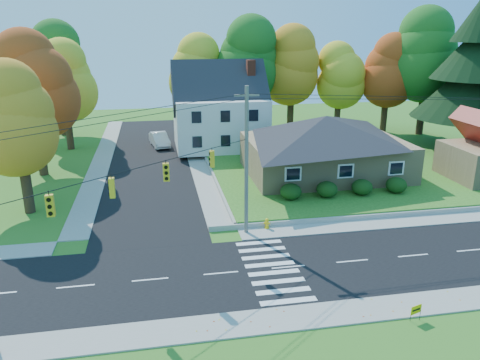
{
  "coord_description": "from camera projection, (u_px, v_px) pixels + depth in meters",
  "views": [
    {
      "loc": [
        -7.27,
        -23.64,
        13.39
      ],
      "look_at": [
        -1.41,
        8.0,
        2.93
      ],
      "focal_mm": 35.0,
      "sensor_mm": 36.0,
      "label": 1
    }
  ],
  "objects": [
    {
      "name": "fire_hydrant",
      "position": [
        267.0,
        224.0,
        32.62
      ],
      "size": [
        0.46,
        0.36,
        0.81
      ],
      "color": "yellow",
      "rests_on": "ground"
    },
    {
      "name": "hedge_row",
      "position": [
        345.0,
        188.0,
        37.61
      ],
      "size": [
        10.7,
        1.7,
        1.27
      ],
      "color": "#163A10",
      "rests_on": "lawn"
    },
    {
      "name": "tree_lot_4",
      "position": [
        388.0,
        71.0,
        58.67
      ],
      "size": [
        6.72,
        6.72,
        12.51
      ],
      "color": "#3F2A19",
      "rests_on": "lawn"
    },
    {
      "name": "tree_west_2",
      "position": [
        63.0,
        81.0,
        52.07
      ],
      "size": [
        6.72,
        6.72,
        12.51
      ],
      "color": "#3F2A19",
      "rests_on": "ground"
    },
    {
      "name": "white_car",
      "position": [
        160.0,
        140.0,
        55.4
      ],
      "size": [
        2.55,
        5.19,
        1.64
      ],
      "primitive_type": "imported",
      "rotation": [
        0.0,
        0.0,
        0.17
      ],
      "color": "silver",
      "rests_on": "road_cross"
    },
    {
      "name": "sidewalk_north",
      "position": [
        268.0,
        232.0,
        32.16
      ],
      "size": [
        90.0,
        2.0,
        0.08
      ],
      "primitive_type": "cube",
      "color": "#9C9A90",
      "rests_on": "ground"
    },
    {
      "name": "ranch_house",
      "position": [
        325.0,
        144.0,
        42.84
      ],
      "size": [
        14.6,
        10.6,
        5.4
      ],
      "color": "tan",
      "rests_on": "lawn"
    },
    {
      "name": "colonial_house",
      "position": [
        220.0,
        111.0,
        52.27
      ],
      "size": [
        10.4,
        8.4,
        9.6
      ],
      "color": "silver",
      "rests_on": "lawn"
    },
    {
      "name": "tree_lot_2",
      "position": [
        292.0,
        66.0,
        58.26
      ],
      "size": [
        7.28,
        7.28,
        13.56
      ],
      "color": "#3F2A19",
      "rests_on": "lawn"
    },
    {
      "name": "road_main",
      "position": [
        288.0,
        267.0,
        27.5
      ],
      "size": [
        90.0,
        8.0,
        0.02
      ],
      "primitive_type": "cube",
      "color": "black",
      "rests_on": "ground"
    },
    {
      "name": "conifer_east_a",
      "position": [
        478.0,
        68.0,
        49.85
      ],
      "size": [
        12.8,
        12.8,
        16.96
      ],
      "color": "#3F2A19",
      "rests_on": "lawn"
    },
    {
      "name": "traffic_infrastructure",
      "position": [
        282.0,
        177.0,
        27.15
      ],
      "size": [
        38.1,
        10.66,
        10.0
      ],
      "color": "#666059",
      "rests_on": "ground"
    },
    {
      "name": "tree_west_1",
      "position": [
        32.0,
        85.0,
        42.34
      ],
      "size": [
        7.28,
        7.28,
        13.56
      ],
      "color": "#3F2A19",
      "rests_on": "ground"
    },
    {
      "name": "sidewalk_south",
      "position": [
        317.0,
        315.0,
        22.81
      ],
      "size": [
        90.0,
        2.0,
        0.08
      ],
      "primitive_type": "cube",
      "color": "#9C9A90",
      "rests_on": "ground"
    },
    {
      "name": "tree_lot_3",
      "position": [
        340.0,
        76.0,
        58.77
      ],
      "size": [
        6.16,
        6.16,
        11.47
      ],
      "color": "#3F2A19",
      "rests_on": "lawn"
    },
    {
      "name": "yard_sign",
      "position": [
        416.0,
        310.0,
        22.3
      ],
      "size": [
        0.64,
        0.22,
        0.83
      ],
      "color": "black",
      "rests_on": "ground"
    },
    {
      "name": "tree_lot_5",
      "position": [
        428.0,
        55.0,
        56.88
      ],
      "size": [
        8.4,
        8.4,
        15.64
      ],
      "color": "#3F2A19",
      "rests_on": "lawn"
    },
    {
      "name": "lawn",
      "position": [
        352.0,
        159.0,
        49.31
      ],
      "size": [
        30.0,
        30.0,
        0.5
      ],
      "primitive_type": "cube",
      "color": "#3D7923",
      "rests_on": "ground"
    },
    {
      "name": "road_cross",
      "position": [
        150.0,
        159.0,
        50.42
      ],
      "size": [
        8.0,
        44.0,
        0.02
      ],
      "primitive_type": "cube",
      "color": "black",
      "rests_on": "ground"
    },
    {
      "name": "ground",
      "position": [
        288.0,
        267.0,
        27.5
      ],
      "size": [
        120.0,
        120.0,
        0.0
      ],
      "primitive_type": "plane",
      "color": "#3D7923"
    },
    {
      "name": "tree_lot_0",
      "position": [
        196.0,
        73.0,
        56.38
      ],
      "size": [
        6.72,
        6.72,
        12.51
      ],
      "color": "#3F2A19",
      "rests_on": "lawn"
    },
    {
      "name": "tree_west_0",
      "position": [
        17.0,
        119.0,
        33.56
      ],
      "size": [
        6.16,
        6.16,
        11.47
      ],
      "color": "#3F2A19",
      "rests_on": "ground"
    },
    {
      "name": "tree_west_3",
      "position": [
        56.0,
        64.0,
        58.8
      ],
      "size": [
        7.84,
        7.84,
        14.6
      ],
      "color": "#3F2A19",
      "rests_on": "ground"
    },
    {
      "name": "tree_lot_1",
      "position": [
        246.0,
        61.0,
        56.08
      ],
      "size": [
        7.84,
        7.84,
        14.6
      ],
      "color": "#3F2A19",
      "rests_on": "lawn"
    }
  ]
}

